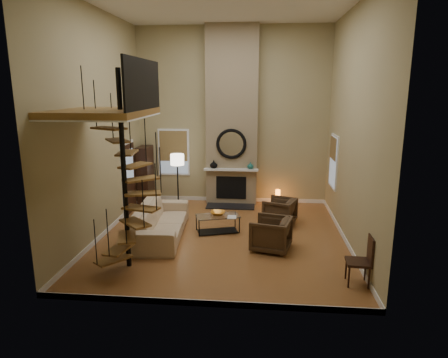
# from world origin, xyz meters

# --- Properties ---
(ground) EXTENTS (6.00, 6.50, 0.01)m
(ground) POSITION_xyz_m (0.00, 0.00, -0.01)
(ground) COLOR #AE6F38
(ground) RESTS_ON ground
(back_wall) EXTENTS (6.00, 0.02, 5.50)m
(back_wall) POSITION_xyz_m (0.00, 3.25, 2.75)
(back_wall) COLOR tan
(back_wall) RESTS_ON ground
(front_wall) EXTENTS (6.00, 0.02, 5.50)m
(front_wall) POSITION_xyz_m (0.00, -3.25, 2.75)
(front_wall) COLOR tan
(front_wall) RESTS_ON ground
(left_wall) EXTENTS (0.02, 6.50, 5.50)m
(left_wall) POSITION_xyz_m (-3.00, 0.00, 2.75)
(left_wall) COLOR tan
(left_wall) RESTS_ON ground
(right_wall) EXTENTS (0.02, 6.50, 5.50)m
(right_wall) POSITION_xyz_m (3.00, 0.00, 2.75)
(right_wall) COLOR tan
(right_wall) RESTS_ON ground
(ceiling) EXTENTS (6.00, 6.50, 0.01)m
(ceiling) POSITION_xyz_m (0.00, 0.00, 5.50)
(ceiling) COLOR silver
(ceiling) RESTS_ON back_wall
(baseboard_back) EXTENTS (6.00, 0.02, 0.12)m
(baseboard_back) POSITION_xyz_m (0.00, 3.24, 0.06)
(baseboard_back) COLOR white
(baseboard_back) RESTS_ON ground
(baseboard_front) EXTENTS (6.00, 0.02, 0.12)m
(baseboard_front) POSITION_xyz_m (0.00, -3.24, 0.06)
(baseboard_front) COLOR white
(baseboard_front) RESTS_ON ground
(baseboard_left) EXTENTS (0.02, 6.50, 0.12)m
(baseboard_left) POSITION_xyz_m (-2.99, 0.00, 0.06)
(baseboard_left) COLOR white
(baseboard_left) RESTS_ON ground
(baseboard_right) EXTENTS (0.02, 6.50, 0.12)m
(baseboard_right) POSITION_xyz_m (2.99, 0.00, 0.06)
(baseboard_right) COLOR white
(baseboard_right) RESTS_ON ground
(chimney_breast) EXTENTS (1.60, 0.38, 5.50)m
(chimney_breast) POSITION_xyz_m (0.00, 3.06, 2.75)
(chimney_breast) COLOR #8A775A
(chimney_breast) RESTS_ON ground
(hearth) EXTENTS (1.50, 0.60, 0.04)m
(hearth) POSITION_xyz_m (0.00, 2.57, 0.02)
(hearth) COLOR black
(hearth) RESTS_ON ground
(firebox) EXTENTS (0.95, 0.02, 0.72)m
(firebox) POSITION_xyz_m (0.00, 2.86, 0.55)
(firebox) COLOR black
(firebox) RESTS_ON chimney_breast
(mantel) EXTENTS (1.70, 0.18, 0.06)m
(mantel) POSITION_xyz_m (0.00, 2.78, 1.15)
(mantel) COLOR white
(mantel) RESTS_ON chimney_breast
(mirror_frame) EXTENTS (0.94, 0.10, 0.94)m
(mirror_frame) POSITION_xyz_m (0.00, 2.84, 1.95)
(mirror_frame) COLOR black
(mirror_frame) RESTS_ON chimney_breast
(mirror_disc) EXTENTS (0.80, 0.01, 0.80)m
(mirror_disc) POSITION_xyz_m (0.00, 2.85, 1.95)
(mirror_disc) COLOR white
(mirror_disc) RESTS_ON chimney_breast
(vase_left) EXTENTS (0.24, 0.24, 0.25)m
(vase_left) POSITION_xyz_m (-0.55, 2.82, 1.30)
(vase_left) COLOR black
(vase_left) RESTS_ON mantel
(vase_right) EXTENTS (0.20, 0.20, 0.21)m
(vase_right) POSITION_xyz_m (0.60, 2.82, 1.28)
(vase_right) COLOR #1A5C54
(vase_right) RESTS_ON mantel
(window_back) EXTENTS (1.02, 0.06, 1.52)m
(window_back) POSITION_xyz_m (-1.90, 3.22, 1.62)
(window_back) COLOR white
(window_back) RESTS_ON back_wall
(window_right) EXTENTS (0.06, 1.02, 1.52)m
(window_right) POSITION_xyz_m (2.97, 2.00, 1.63)
(window_right) COLOR white
(window_right) RESTS_ON right_wall
(entry_door) EXTENTS (0.10, 1.05, 2.16)m
(entry_door) POSITION_xyz_m (-2.95, 1.80, 1.05)
(entry_door) COLOR white
(entry_door) RESTS_ON ground
(loft) EXTENTS (1.70, 2.20, 1.09)m
(loft) POSITION_xyz_m (-2.04, -1.80, 3.24)
(loft) COLOR olive
(loft) RESTS_ON left_wall
(spiral_stair) EXTENTS (1.47, 1.47, 4.06)m
(spiral_stair) POSITION_xyz_m (-1.78, -1.79, 1.78)
(spiral_stair) COLOR black
(spiral_stair) RESTS_ON ground
(hutch) EXTENTS (0.37, 0.79, 1.77)m
(hutch) POSITION_xyz_m (-2.76, 2.82, 0.95)
(hutch) COLOR black
(hutch) RESTS_ON ground
(sofa) EXTENTS (1.27, 2.84, 0.81)m
(sofa) POSITION_xyz_m (-1.56, -0.05, 0.40)
(sofa) COLOR #CDB28E
(sofa) RESTS_ON ground
(armchair_near) EXTENTS (1.03, 1.01, 0.73)m
(armchair_near) POSITION_xyz_m (1.53, 1.11, 0.35)
(armchair_near) COLOR #463220
(armchair_near) RESTS_ON ground
(armchair_far) EXTENTS (1.05, 1.03, 0.79)m
(armchair_far) POSITION_xyz_m (1.26, -0.64, 0.35)
(armchair_far) COLOR #463220
(armchair_far) RESTS_ON ground
(coffee_table) EXTENTS (1.22, 0.86, 0.43)m
(coffee_table) POSITION_xyz_m (-0.16, 0.33, 0.28)
(coffee_table) COLOR silver
(coffee_table) RESTS_ON ground
(bowl) EXTENTS (0.38, 0.38, 0.09)m
(bowl) POSITION_xyz_m (-0.16, 0.38, 0.50)
(bowl) COLOR orange
(bowl) RESTS_ON coffee_table
(book) EXTENTS (0.24, 0.31, 0.03)m
(book) POSITION_xyz_m (0.19, 0.18, 0.46)
(book) COLOR gray
(book) RESTS_ON coffee_table
(floor_lamp) EXTENTS (0.41, 0.41, 1.71)m
(floor_lamp) POSITION_xyz_m (-1.57, 2.20, 1.41)
(floor_lamp) COLOR black
(floor_lamp) RESTS_ON ground
(accent_lamp) EXTENTS (0.15, 0.15, 0.54)m
(accent_lamp) POSITION_xyz_m (1.47, 2.83, 0.25)
(accent_lamp) COLOR orange
(accent_lamp) RESTS_ON ground
(side_chair) EXTENTS (0.47, 0.47, 0.96)m
(side_chair) POSITION_xyz_m (2.87, -2.18, 0.53)
(side_chair) COLOR black
(side_chair) RESTS_ON ground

